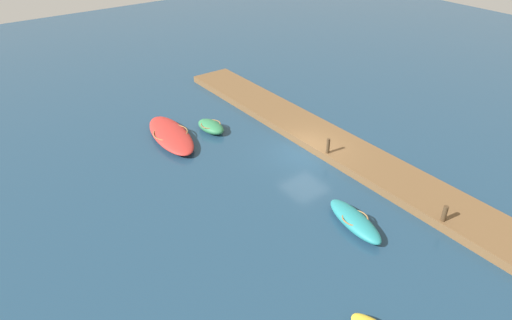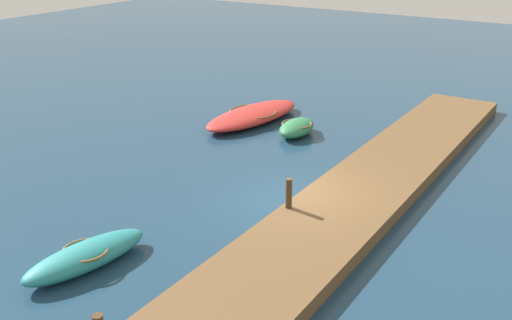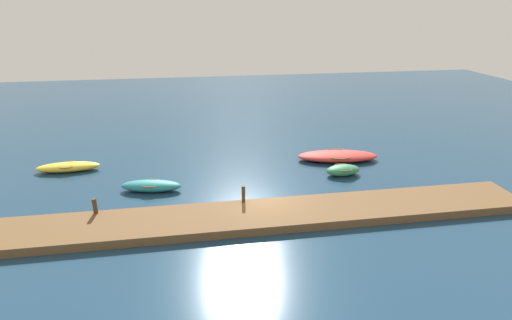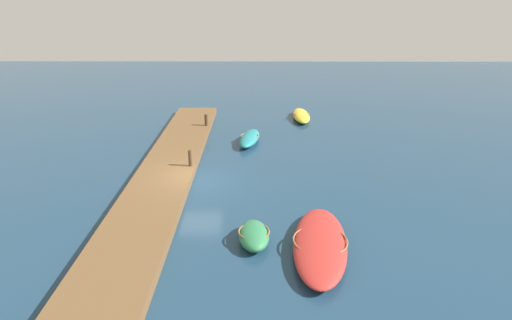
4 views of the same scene
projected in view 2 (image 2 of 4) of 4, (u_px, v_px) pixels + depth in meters
ground_plane at (294, 202)px, 19.44m from camera, size 84.00×84.00×0.00m
dock_platform at (344, 209)px, 18.47m from camera, size 27.76×3.07×0.45m
rowboat_teal at (86, 256)px, 15.70m from camera, size 3.74×1.77×0.64m
dinghy_green at (297, 128)px, 25.40m from camera, size 2.33×1.38×0.66m
motorboat_red at (253, 115)px, 27.16m from camera, size 5.89×2.81×0.61m
mooring_post_mid_west at (289, 193)px, 17.90m from camera, size 0.19×0.19×0.94m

